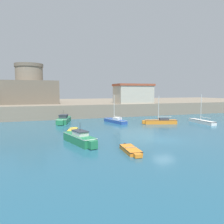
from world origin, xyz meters
The scene contains 11 objects.
ground_plane centered at (0.00, 0.00, 0.00)m, with size 200.00×200.00×0.00m, color #235670.
quay_seawall centered at (0.00, 43.41, 1.48)m, with size 120.00×40.00×2.95m, color gray.
dinghy_orange_0 centered at (-6.01, -3.56, 0.23)m, with size 1.52×4.14×0.49m.
motorboat_green_1 centered at (-10.04, 1.54, 0.60)m, with size 2.98×6.36×2.42m.
sailboat_blue_2 centered at (-0.58, 15.81, 0.42)m, with size 2.83×6.38×5.28m.
sailboat_white_3 centered at (14.26, 9.75, 0.36)m, with size 1.40×6.59×5.38m.
motorboat_green_4 centered at (-9.83, 18.65, 0.61)m, with size 3.43×6.58×2.47m.
sailboat_orange_5 centered at (6.61, 11.59, 0.45)m, with size 6.26×2.84×5.13m.
dinghy_yellow_6 centered at (-9.65, 8.95, 0.24)m, with size 2.06×3.70×0.50m.
fortress centered at (-16.00, 35.51, 6.31)m, with size 13.11×13.11×9.66m.
harbor_shed_near_wharf centered at (8.00, 26.51, 5.34)m, with size 9.07×5.83×4.74m.
Camera 1 is at (-14.55, -22.55, 5.91)m, focal length 35.00 mm.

